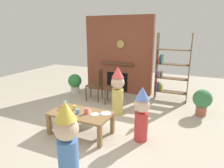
# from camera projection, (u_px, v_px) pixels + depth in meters

# --- Properties ---
(ground_plane) EXTENTS (12.00, 12.00, 0.00)m
(ground_plane) POSITION_uv_depth(u_px,v_px,m) (97.00, 129.00, 4.07)
(ground_plane) COLOR #BCB29E
(brick_fireplace_feature) EXTENTS (2.20, 0.28, 2.40)m
(brick_fireplace_feature) POSITION_uv_depth(u_px,v_px,m) (118.00, 55.00, 6.28)
(brick_fireplace_feature) COLOR brown
(brick_fireplace_feature) RESTS_ON ground_plane
(bookshelf) EXTENTS (0.90, 0.28, 1.90)m
(bookshelf) POSITION_uv_depth(u_px,v_px,m) (169.00, 71.00, 5.56)
(bookshelf) COLOR brown
(bookshelf) RESTS_ON ground_plane
(coffee_table) EXTENTS (1.19, 0.63, 0.44)m
(coffee_table) POSITION_uv_depth(u_px,v_px,m) (81.00, 116.00, 3.81)
(coffee_table) COLOR olive
(coffee_table) RESTS_ON ground_plane
(paper_cup_near_left) EXTENTS (0.07, 0.07, 0.10)m
(paper_cup_near_left) POSITION_uv_depth(u_px,v_px,m) (64.00, 107.00, 3.96)
(paper_cup_near_left) COLOR #E5666B
(paper_cup_near_left) RESTS_ON coffee_table
(paper_cup_near_right) EXTENTS (0.08, 0.08, 0.10)m
(paper_cup_near_right) POSITION_uv_depth(u_px,v_px,m) (65.00, 103.00, 4.12)
(paper_cup_near_right) COLOR #669EE0
(paper_cup_near_right) RESTS_ON coffee_table
(paper_cup_center) EXTENTS (0.06, 0.06, 0.09)m
(paper_cup_center) POSITION_uv_depth(u_px,v_px,m) (74.00, 108.00, 3.91)
(paper_cup_center) COLOR #F2CC4C
(paper_cup_center) RESTS_ON coffee_table
(paper_cup_far_left) EXTENTS (0.07, 0.07, 0.09)m
(paper_cup_far_left) POSITION_uv_depth(u_px,v_px,m) (78.00, 111.00, 3.74)
(paper_cup_far_left) COLOR #669EE0
(paper_cup_far_left) RESTS_ON coffee_table
(paper_cup_far_right) EXTENTS (0.08, 0.08, 0.11)m
(paper_cup_far_right) POSITION_uv_depth(u_px,v_px,m) (86.00, 111.00, 3.72)
(paper_cup_far_right) COLOR #E5666B
(paper_cup_far_right) RESTS_ON coffee_table
(paper_plate_front) EXTENTS (0.17, 0.17, 0.01)m
(paper_plate_front) POSITION_uv_depth(u_px,v_px,m) (95.00, 114.00, 3.69)
(paper_plate_front) COLOR white
(paper_plate_front) RESTS_ON coffee_table
(paper_plate_rear) EXTENTS (0.20, 0.20, 0.01)m
(paper_plate_rear) POSITION_uv_depth(u_px,v_px,m) (106.00, 113.00, 3.74)
(paper_plate_rear) COLOR white
(paper_plate_rear) RESTS_ON coffee_table
(birthday_cake_slice) EXTENTS (0.10, 0.10, 0.09)m
(birthday_cake_slice) POSITION_uv_depth(u_px,v_px,m) (88.00, 109.00, 3.83)
(birthday_cake_slice) COLOR #EAC68C
(birthday_cake_slice) RESTS_ON coffee_table
(table_fork) EXTENTS (0.10, 0.13, 0.01)m
(table_fork) POSITION_uv_depth(u_px,v_px,m) (61.00, 113.00, 3.78)
(table_fork) COLOR silver
(table_fork) RESTS_ON coffee_table
(child_with_cone_hat) EXTENTS (0.31, 0.31, 1.14)m
(child_with_cone_hat) POSITION_uv_depth(u_px,v_px,m) (67.00, 140.00, 2.54)
(child_with_cone_hat) COLOR #4C7FC6
(child_with_cone_hat) RESTS_ON ground_plane
(child_in_pink) EXTENTS (0.28, 0.28, 1.02)m
(child_in_pink) POSITION_uv_depth(u_px,v_px,m) (142.00, 113.00, 3.53)
(child_in_pink) COLOR #D13838
(child_in_pink) RESTS_ON ground_plane
(child_by_the_chairs) EXTENTS (0.32, 0.32, 1.16)m
(child_by_the_chairs) POSITION_uv_depth(u_px,v_px,m) (118.00, 89.00, 4.68)
(child_by_the_chairs) COLOR #E0CC66
(child_by_the_chairs) RESTS_ON ground_plane
(dining_chair_left) EXTENTS (0.46, 0.46, 0.90)m
(dining_chair_left) POSITION_uv_depth(u_px,v_px,m) (97.00, 83.00, 5.64)
(dining_chair_left) COLOR brown
(dining_chair_left) RESTS_ON ground_plane
(dining_chair_middle) EXTENTS (0.49, 0.49, 0.90)m
(dining_chair_middle) POSITION_uv_depth(u_px,v_px,m) (116.00, 85.00, 5.40)
(dining_chair_middle) COLOR brown
(dining_chair_middle) RESTS_ON ground_plane
(potted_plant_tall) EXTENTS (0.43, 0.43, 0.63)m
(potted_plant_tall) POSITION_uv_depth(u_px,v_px,m) (202.00, 100.00, 4.64)
(potted_plant_tall) COLOR #9E5B42
(potted_plant_tall) RESTS_ON ground_plane
(potted_plant_short) EXTENTS (0.43, 0.43, 0.61)m
(potted_plant_short) POSITION_uv_depth(u_px,v_px,m) (75.00, 82.00, 6.33)
(potted_plant_short) COLOR beige
(potted_plant_short) RESTS_ON ground_plane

